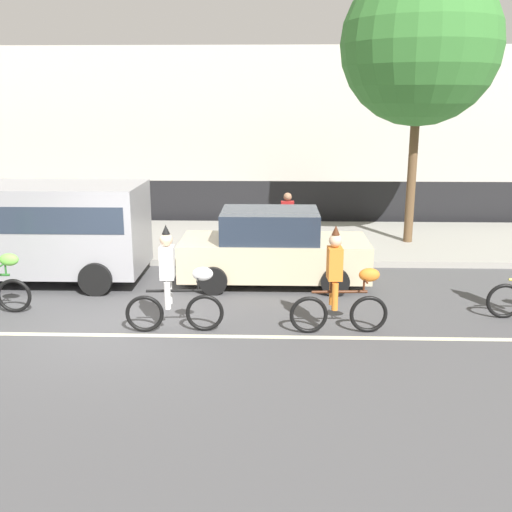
# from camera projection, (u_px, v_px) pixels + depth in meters

# --- Properties ---
(ground_plane) EXTENTS (80.00, 80.00, 0.00)m
(ground_plane) POSITION_uv_depth(u_px,v_px,m) (120.00, 325.00, 10.87)
(ground_plane) COLOR #4C4C4F
(road_centre_line) EXTENTS (36.00, 0.14, 0.01)m
(road_centre_line) POSITION_uv_depth(u_px,v_px,m) (113.00, 335.00, 10.38)
(road_centre_line) COLOR beige
(road_centre_line) RESTS_ON ground
(sidewalk_curb) EXTENTS (60.00, 5.00, 0.15)m
(sidewalk_curb) POSITION_uv_depth(u_px,v_px,m) (177.00, 240.00, 17.14)
(sidewalk_curb) COLOR #9E9B93
(sidewalk_curb) RESTS_ON ground
(fence_line) EXTENTS (40.00, 0.08, 1.40)m
(fence_line) POSITION_uv_depth(u_px,v_px,m) (190.00, 202.00, 19.79)
(fence_line) COLOR black
(fence_line) RESTS_ON ground
(building_backdrop) EXTENTS (28.00, 8.00, 6.02)m
(building_backdrop) POSITION_uv_depth(u_px,v_px,m) (280.00, 122.00, 27.44)
(building_backdrop) COLOR beige
(building_backdrop) RESTS_ON ground
(parade_cyclist_zebra) EXTENTS (1.72, 0.50, 1.92)m
(parade_cyclist_zebra) POSITION_uv_depth(u_px,v_px,m) (175.00, 286.00, 10.36)
(parade_cyclist_zebra) COLOR black
(parade_cyclist_zebra) RESTS_ON ground
(parade_cyclist_orange) EXTENTS (1.72, 0.50, 1.92)m
(parade_cyclist_orange) POSITION_uv_depth(u_px,v_px,m) (341.00, 287.00, 10.30)
(parade_cyclist_orange) COLOR black
(parade_cyclist_orange) RESTS_ON ground
(parked_van_grey) EXTENTS (5.00, 2.22, 2.18)m
(parked_van_grey) POSITION_uv_depth(u_px,v_px,m) (33.00, 225.00, 13.23)
(parked_van_grey) COLOR #99999E
(parked_van_grey) RESTS_ON ground
(parked_car_beige) EXTENTS (4.10, 1.92, 1.64)m
(parked_car_beige) POSITION_uv_depth(u_px,v_px,m) (273.00, 249.00, 13.19)
(parked_car_beige) COLOR beige
(parked_car_beige) RESTS_ON ground
(street_tree_near_lamp) EXTENTS (4.12, 4.12, 7.25)m
(street_tree_near_lamp) POSITION_uv_depth(u_px,v_px,m) (420.00, 45.00, 15.35)
(street_tree_near_lamp) COLOR brown
(street_tree_near_lamp) RESTS_ON sidewalk_curb
(pedestrian_onlooker) EXTENTS (0.32, 0.20, 1.62)m
(pedestrian_onlooker) POSITION_uv_depth(u_px,v_px,m) (287.00, 223.00, 14.79)
(pedestrian_onlooker) COLOR #33333D
(pedestrian_onlooker) RESTS_ON sidewalk_curb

